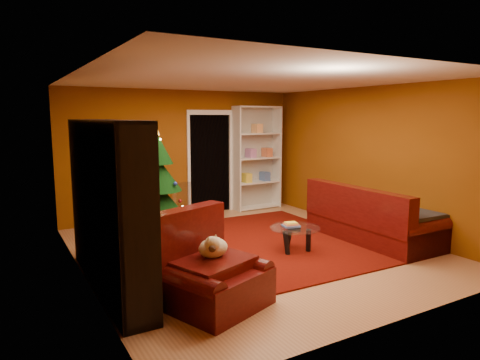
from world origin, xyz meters
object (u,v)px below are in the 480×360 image
rug (265,242)px  media_unit (107,205)px  gift_box_green (180,224)px  gift_box_red (142,224)px  christmas_tree (158,182)px  dog (213,248)px  armchair (213,268)px  coffee_table (295,239)px  acrylic_chair (186,211)px  sofa (373,212)px  white_bookshelf (257,158)px

rug → media_unit: size_ratio=1.38×
gift_box_green → gift_box_red: bearing=150.4°
rug → christmas_tree: (-1.35, 1.35, 0.93)m
gift_box_green → dog: size_ratio=0.60×
dog → gift_box_green: bearing=54.6°
christmas_tree → armchair: christmas_tree is taller
armchair → coffee_table: 2.19m
gift_box_red → dog: (-0.23, -3.42, 0.53)m
acrylic_chair → media_unit: bearing=-138.1°
dog → coffee_table: 2.17m
media_unit → sofa: bearing=-2.4°
gift_box_red → coffee_table: 2.93m
christmas_tree → acrylic_chair: size_ratio=2.42×
gift_box_green → dog: dog is taller
white_bookshelf → sofa: bearing=-84.6°
gift_box_red → sofa: (3.17, -2.56, 0.38)m
christmas_tree → coffee_table: bearing=-53.1°
christmas_tree → armchair: (-0.43, -3.02, -0.51)m
white_bookshelf → armchair: white_bookshelf is taller
christmas_tree → armchair: bearing=-98.1°
coffee_table → christmas_tree: bearing=126.9°
christmas_tree → gift_box_green: christmas_tree is taller
white_bookshelf → armchair: size_ratio=2.17×
media_unit → dog: size_ratio=6.60×
christmas_tree → acrylic_chair: (0.47, -0.10, -0.54)m
media_unit → white_bookshelf: bearing=36.6°
sofa → acrylic_chair: size_ratio=2.79×
rug → armchair: (-1.77, -1.67, 0.41)m
rug → coffee_table: size_ratio=4.78×
sofa → acrylic_chair: bearing=52.1°
gift_box_green → coffee_table: size_ratio=0.31×
gift_box_green → acrylic_chair: acrylic_chair is taller
media_unit → armchair: size_ratio=2.44×
rug → dog: bearing=-137.4°
white_bookshelf → acrylic_chair: 2.58m
coffee_table → white_bookshelf: bearing=68.3°
rug → gift_box_red: 2.36m
acrylic_chair → armchair: bearing=-111.2°
sofa → rug: bearing=66.2°
christmas_tree → gift_box_green: 0.94m
rug → armchair: bearing=-136.7°
dog → rug: bearing=22.5°
acrylic_chair → gift_box_green: bearing=93.1°
sofa → gift_box_red: bearing=51.4°
sofa → white_bookshelf: bearing=6.5°
media_unit → sofa: size_ratio=1.18×
rug → gift_box_green: 1.73m
dog → acrylic_chair: size_ratio=0.50×
armchair → dog: armchair is taller
rug → white_bookshelf: 2.95m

